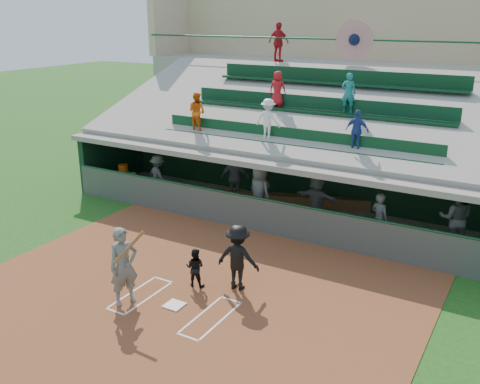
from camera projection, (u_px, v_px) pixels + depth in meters
The scene contains 20 objects.
ground at pixel (174, 306), 12.62m from camera, with size 100.00×100.00×0.00m, color #1B4C15.
dirt_slab at pixel (187, 297), 13.03m from camera, with size 11.00×9.00×0.02m, color brown.
home_plate at pixel (174, 305), 12.61m from camera, with size 0.43×0.43×0.03m, color silver.
batters_box_chalk at pixel (174, 306), 12.61m from camera, with size 2.65×1.85×0.01m.
dugout_floor at pixel (294, 216), 18.15m from camera, with size 16.00×3.50×0.04m, color gray.
concourse_slab at pixel (361, 118), 22.97m from camera, with size 20.00×3.00×4.60m, color gray.
grandstand at pixel (336, 131), 20.53m from camera, with size 20.40×10.40×7.80m.
batter_at_plate at pixel (124, 266), 12.46m from camera, with size 0.98×0.83×1.95m.
catcher at pixel (195, 267), 13.39m from camera, with size 0.49×0.38×1.01m, color black.
home_umpire at pixel (238, 257), 13.18m from camera, with size 1.09×0.62×1.68m, color black.
dugout_bench at pixel (312, 202), 18.91m from camera, with size 13.39×0.40×0.40m, color olive.
white_table at pixel (125, 182), 20.76m from camera, with size 0.74×0.55×0.65m, color silver.
water_cooler at pixel (123, 169), 20.59m from camera, with size 0.37×0.37×0.37m, color #ED5A0D.
dugout_player_a at pixel (158, 176), 19.86m from camera, with size 1.02×0.59×1.58m, color #5A5C57.
dugout_player_b at pixel (235, 178), 19.25m from camera, with size 1.06×0.44×1.80m, color #5C5F59.
dugout_player_c at pixel (260, 192), 17.51m from camera, with size 0.95×0.62×1.94m, color #575A55.
dugout_player_d at pixel (317, 200), 17.15m from camera, with size 1.57×0.50×1.70m, color #595C56.
dugout_player_e at pixel (379, 219), 15.64m from camera, with size 0.59×0.39×1.62m, color #535651.
dugout_player_f at pixel (455, 218), 15.29m from camera, with size 0.94×0.73×1.93m, color #555853.
concourse_staff_a at pixel (279, 42), 22.53m from camera, with size 0.95×0.40×1.63m, color red.
Camera 1 is at (6.90, -8.84, 6.58)m, focal length 40.00 mm.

